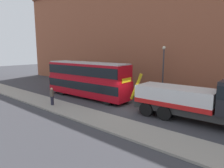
% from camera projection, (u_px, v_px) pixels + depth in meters
% --- Properties ---
extents(ground_plane, '(120.00, 120.00, 0.00)m').
position_uv_depth(ground_plane, '(131.00, 109.00, 19.11)').
color(ground_plane, '#38383D').
extents(near_kerb, '(60.00, 2.80, 0.15)m').
position_uv_depth(near_kerb, '(99.00, 119.00, 15.98)').
color(near_kerb, gray).
rests_on(near_kerb, ground_plane).
extents(building_facade, '(60.00, 1.50, 16.00)m').
position_uv_depth(building_facade, '(172.00, 27.00, 23.63)').
color(building_facade, '#935138').
rests_on(building_facade, ground_plane).
extents(recovery_tow_truck, '(10.19, 2.99, 3.67)m').
position_uv_depth(recovery_tow_truck, '(199.00, 100.00, 15.23)').
color(recovery_tow_truck, '#2D2D2D').
rests_on(recovery_tow_truck, ground_plane).
extents(double_decker_bus, '(11.12, 2.98, 4.06)m').
position_uv_depth(double_decker_bus, '(87.00, 78.00, 23.18)').
color(double_decker_bus, '#B70C19').
rests_on(double_decker_bus, ground_plane).
extents(pedestrian_onlooker, '(0.45, 0.48, 1.71)m').
position_uv_depth(pedestrian_onlooker, '(52.00, 97.00, 19.68)').
color(pedestrian_onlooker, '#232333').
rests_on(pedestrian_onlooker, near_kerb).
extents(street_lamp, '(0.36, 0.36, 5.83)m').
position_uv_depth(street_lamp, '(163.00, 68.00, 22.64)').
color(street_lamp, '#38383D').
rests_on(street_lamp, ground_plane).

